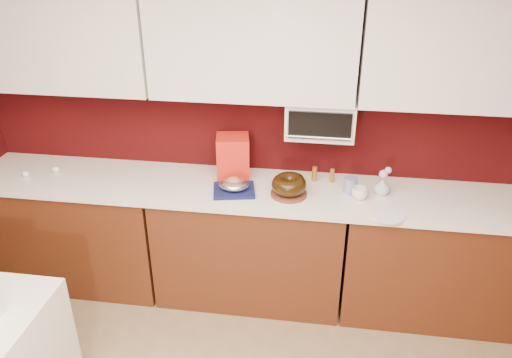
{
  "coord_description": "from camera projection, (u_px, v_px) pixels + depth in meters",
  "views": [
    {
      "loc": [
        0.48,
        -1.05,
        2.51
      ],
      "look_at": [
        0.06,
        1.84,
        1.02
      ],
      "focal_mm": 35.0,
      "sensor_mm": 36.0,
      "label": 1
    }
  ],
  "objects": [
    {
      "name": "dark_pan",
      "position": [
        290.0,
        179.0,
        3.5
      ],
      "size": [
        0.2,
        0.2,
        0.03
      ],
      "primitive_type": "cylinder",
      "rotation": [
        0.0,
        0.0,
        -0.07
      ],
      "color": "black",
      "rests_on": "countertop"
    },
    {
      "name": "china_plate",
      "position": [
        389.0,
        215.0,
        3.09
      ],
      "size": [
        0.22,
        0.22,
        0.01
      ],
      "primitive_type": "cylinder",
      "rotation": [
        0.0,
        0.0,
        0.07
      ],
      "color": "white",
      "rests_on": "countertop"
    },
    {
      "name": "upper_cabinet_left",
      "position": [
        54.0,
        37.0,
        3.3
      ],
      "size": [
        1.31,
        0.33,
        0.7
      ],
      "primitive_type": "cube",
      "color": "white",
      "rests_on": "wall_back"
    },
    {
      "name": "upper_cabinet_right",
      "position": [
        475.0,
        50.0,
        2.95
      ],
      "size": [
        1.31,
        0.33,
        0.7
      ],
      "primitive_type": "cube",
      "color": "white",
      "rests_on": "wall_back"
    },
    {
      "name": "wall_back",
      "position": [
        256.0,
        124.0,
        3.54
      ],
      "size": [
        4.0,
        0.02,
        2.5
      ],
      "primitive_type": "cube",
      "color": "#3A0808",
      "rests_on": "floor"
    },
    {
      "name": "navy_towel",
      "position": [
        234.0,
        190.0,
        3.37
      ],
      "size": [
        0.32,
        0.28,
        0.02
      ],
      "primitive_type": "cube",
      "rotation": [
        0.0,
        0.0,
        0.2
      ],
      "color": "#131848",
      "rests_on": "countertop"
    },
    {
      "name": "base_cabinet_center",
      "position": [
        250.0,
        244.0,
        3.64
      ],
      "size": [
        1.31,
        0.58,
        0.86
      ],
      "primitive_type": "cube",
      "color": "#532610",
      "rests_on": "floor"
    },
    {
      "name": "cake_base",
      "position": [
        289.0,
        194.0,
        3.32
      ],
      "size": [
        0.27,
        0.27,
        0.02
      ],
      "primitive_type": "cylinder",
      "rotation": [
        0.0,
        0.0,
        -0.1
      ],
      "color": "brown",
      "rests_on": "countertop"
    },
    {
      "name": "toaster_oven",
      "position": [
        320.0,
        117.0,
        3.3
      ],
      "size": [
        0.45,
        0.3,
        0.25
      ],
      "primitive_type": "cube",
      "color": "white",
      "rests_on": "upper_cabinet_center"
    },
    {
      "name": "bundt_cake",
      "position": [
        289.0,
        185.0,
        3.29
      ],
      "size": [
        0.26,
        0.26,
        0.09
      ],
      "primitive_type": "torus",
      "rotation": [
        0.0,
        0.0,
        -0.15
      ],
      "color": "black",
      "rests_on": "cake_base"
    },
    {
      "name": "toaster_oven_door",
      "position": [
        320.0,
        126.0,
        3.16
      ],
      "size": [
        0.4,
        0.02,
        0.18
      ],
      "primitive_type": "cube",
      "color": "black",
      "rests_on": "toaster_oven"
    },
    {
      "name": "base_cabinet_left",
      "position": [
        78.0,
        230.0,
        3.81
      ],
      "size": [
        1.31,
        0.58,
        0.86
      ],
      "primitive_type": "cube",
      "color": "#532610",
      "rests_on": "floor"
    },
    {
      "name": "amber_bottle_tall",
      "position": [
        332.0,
        176.0,
        3.48
      ],
      "size": [
        0.04,
        0.04,
        0.1
      ],
      "primitive_type": "cylinder",
      "rotation": [
        0.0,
        0.0,
        0.32
      ],
      "color": "brown",
      "rests_on": "countertop"
    },
    {
      "name": "flower_vase",
      "position": [
        382.0,
        186.0,
        3.31
      ],
      "size": [
        0.1,
        0.1,
        0.13
      ],
      "primitive_type": "imported",
      "rotation": [
        0.0,
        0.0,
        -0.17
      ],
      "color": "silver",
      "rests_on": "countertop"
    },
    {
      "name": "egg_right",
      "position": [
        56.0,
        169.0,
        3.63
      ],
      "size": [
        0.07,
        0.06,
        0.04
      ],
      "primitive_type": "ellipsoid",
      "rotation": [
        0.0,
        0.0,
        -0.34
      ],
      "color": "white",
      "rests_on": "countertop"
    },
    {
      "name": "coffee_mug",
      "position": [
        360.0,
        192.0,
        3.26
      ],
      "size": [
        0.12,
        0.12,
        0.1
      ],
      "primitive_type": "imported",
      "rotation": [
        0.0,
        0.0,
        0.47
      ],
      "color": "white",
      "rests_on": "countertop"
    },
    {
      "name": "foil_ham_nest",
      "position": [
        234.0,
        184.0,
        3.35
      ],
      "size": [
        0.25,
        0.23,
        0.07
      ],
      "primitive_type": "ellipsoid",
      "rotation": [
        0.0,
        0.0,
        0.4
      ],
      "color": "silver",
      "rests_on": "navy_towel"
    },
    {
      "name": "pandoro_box",
      "position": [
        233.0,
        157.0,
        3.51
      ],
      "size": [
        0.26,
        0.24,
        0.31
      ],
      "primitive_type": "cube",
      "rotation": [
        0.0,
        0.0,
        0.18
      ],
      "color": "red",
      "rests_on": "countertop"
    },
    {
      "name": "countertop",
      "position": [
        250.0,
        190.0,
        3.44
      ],
      "size": [
        4.0,
        0.62,
        0.04
      ],
      "primitive_type": "cube",
      "color": "white",
      "rests_on": "base_cabinet_center"
    },
    {
      "name": "toaster_oven_handle",
      "position": [
        319.0,
        138.0,
        3.18
      ],
      "size": [
        0.42,
        0.02,
        0.02
      ],
      "primitive_type": "cylinder",
      "rotation": [
        0.0,
        1.57,
        0.0
      ],
      "color": "silver",
      "rests_on": "toaster_oven"
    },
    {
      "name": "blue_jar",
      "position": [
        351.0,
        185.0,
        3.34
      ],
      "size": [
        0.11,
        0.11,
        0.11
      ],
      "primitive_type": "cylinder",
      "rotation": [
        0.0,
        0.0,
        0.23
      ],
      "color": "navy",
      "rests_on": "countertop"
    },
    {
      "name": "upper_cabinet_center",
      "position": [
        253.0,
        43.0,
        3.12
      ],
      "size": [
        1.31,
        0.33,
        0.7
      ],
      "primitive_type": "cube",
      "color": "white",
      "rests_on": "wall_back"
    },
    {
      "name": "flower_blue",
      "position": [
        388.0,
        170.0,
        3.28
      ],
      "size": [
        0.05,
        0.05,
        0.05
      ],
      "primitive_type": "sphere",
      "color": "#8DB7E2",
      "rests_on": "flower_vase"
    },
    {
      "name": "egg_left",
      "position": [
        26.0,
        174.0,
        3.57
      ],
      "size": [
        0.07,
        0.06,
        0.04
      ],
      "primitive_type": "ellipsoid",
      "rotation": [
        0.0,
        0.0,
        0.4
      ],
      "color": "white",
      "rests_on": "countertop"
    },
    {
      "name": "base_cabinet_right",
      "position": [
        439.0,
        260.0,
        3.47
      ],
      "size": [
        1.31,
        0.58,
        0.86
      ],
      "primitive_type": "cube",
      "color": "#532610",
      "rests_on": "floor"
    },
    {
      "name": "amber_bottle",
      "position": [
        314.0,
        174.0,
        3.49
      ],
      "size": [
        0.04,
        0.04,
        0.11
      ],
      "primitive_type": "cylinder",
      "rotation": [
        0.0,
        0.0,
        -0.16
      ],
      "color": "brown",
      "rests_on": "countertop"
    },
    {
      "name": "flower_pink",
      "position": [
        383.0,
        174.0,
        3.28
      ],
      "size": [
        0.06,
        0.06,
        0.06
      ],
      "primitive_type": "sphere",
      "color": "pink",
      "rests_on": "flower_vase"
    },
    {
      "name": "roasted_ham",
      "position": [
        234.0,
        181.0,
        3.34
      ],
      "size": [
        0.11,
        0.09,
        0.06
      ],
      "primitive_type": "ellipsoid",
      "rotation": [
        0.0,
        0.0,
        0.17
      ],
      "color": "#AC714E",
      "rests_on": "foil_ham_nest"
    }
  ]
}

